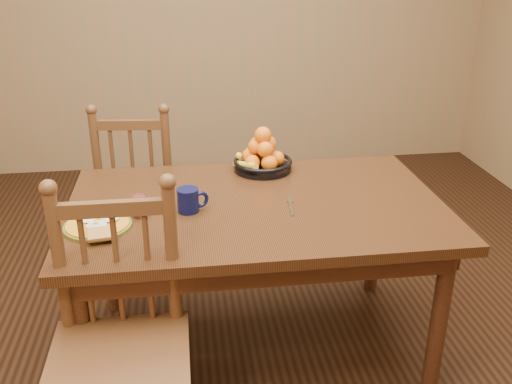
{
  "coord_description": "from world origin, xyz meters",
  "views": [
    {
      "loc": [
        -0.3,
        -2.2,
        1.77
      ],
      "look_at": [
        0.0,
        0.0,
        0.8
      ],
      "focal_mm": 40.0,
      "sensor_mm": 36.0,
      "label": 1
    }
  ],
  "objects": [
    {
      "name": "room",
      "position": [
        0.0,
        0.0,
        1.35
      ],
      "size": [
        4.52,
        5.02,
        2.72
      ],
      "color": "black",
      "rests_on": "ground"
    },
    {
      "name": "dining_table",
      "position": [
        0.0,
        0.0,
        0.67
      ],
      "size": [
        1.6,
        1.0,
        0.75
      ],
      "color": "black",
      "rests_on": "ground"
    },
    {
      "name": "chair_far",
      "position": [
        -0.55,
        0.85,
        0.48
      ],
      "size": [
        0.49,
        0.47,
        0.99
      ],
      "rotation": [
        0.0,
        0.0,
        3.05
      ],
      "color": "#4D2E17",
      "rests_on": "ground"
    },
    {
      "name": "chair_near",
      "position": [
        -0.55,
        -0.58,
        0.51
      ],
      "size": [
        0.47,
        0.45,
        1.04
      ],
      "rotation": [
        0.0,
        0.0,
        -0.0
      ],
      "color": "#4D2E17",
      "rests_on": "ground"
    },
    {
      "name": "breakfast_plate",
      "position": [
        -0.64,
        -0.15,
        0.76
      ],
      "size": [
        0.26,
        0.29,
        0.04
      ],
      "color": "#59601E",
      "rests_on": "dining_table"
    },
    {
      "name": "fork",
      "position": [
        0.14,
        -0.05,
        0.75
      ],
      "size": [
        0.04,
        0.18,
        0.0
      ],
      "rotation": [
        0.0,
        0.0,
        -0.12
      ],
      "color": "silver",
      "rests_on": "dining_table"
    },
    {
      "name": "spoon",
      "position": [
        -0.47,
        0.02,
        0.75
      ],
      "size": [
        0.04,
        0.16,
        0.01
      ],
      "rotation": [
        0.0,
        0.0,
        0.04
      ],
      "color": "silver",
      "rests_on": "dining_table"
    },
    {
      "name": "coffee_mug",
      "position": [
        -0.28,
        -0.05,
        0.8
      ],
      "size": [
        0.13,
        0.09,
        0.1
      ],
      "color": "black",
      "rests_on": "dining_table"
    },
    {
      "name": "juice_glass",
      "position": [
        -0.48,
        -0.07,
        0.79
      ],
      "size": [
        0.06,
        0.06,
        0.09
      ],
      "color": "silver",
      "rests_on": "dining_table"
    },
    {
      "name": "fruit_bowl",
      "position": [
        0.08,
        0.38,
        0.82
      ],
      "size": [
        0.29,
        0.29,
        0.22
      ],
      "color": "black",
      "rests_on": "dining_table"
    }
  ]
}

